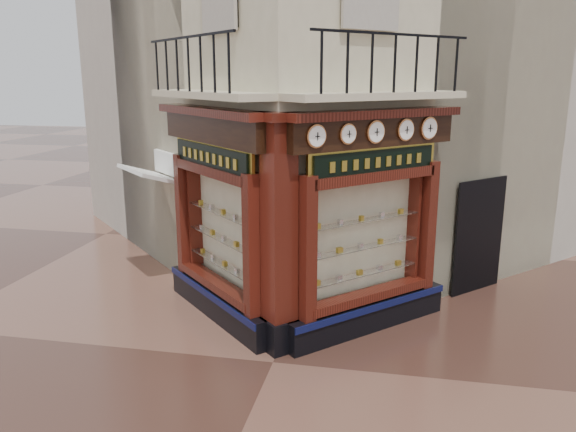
% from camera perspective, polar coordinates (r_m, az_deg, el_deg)
% --- Properties ---
extents(ground, '(80.00, 80.00, 0.00)m').
position_cam_1_polar(ground, '(9.41, -1.53, -14.64)').
color(ground, '#44281F').
rests_on(ground, ground).
extents(main_building, '(11.31, 11.31, 12.00)m').
position_cam_1_polar(main_building, '(14.41, 4.02, 19.89)').
color(main_building, beige).
rests_on(main_building, ground).
extents(neighbour_left, '(11.31, 11.31, 11.00)m').
position_cam_1_polar(neighbour_left, '(17.26, -3.47, 17.24)').
color(neighbour_left, '#BCB5A4').
rests_on(neighbour_left, ground).
extents(neighbour_right, '(11.31, 11.31, 11.00)m').
position_cam_1_polar(neighbour_right, '(16.73, 13.95, 16.98)').
color(neighbour_right, '#BCB5A4').
rests_on(neighbour_right, ground).
extents(shopfront_left, '(2.86, 2.86, 3.98)m').
position_cam_1_polar(shopfront_left, '(10.47, -7.24, -0.12)').
color(shopfront_left, black).
rests_on(shopfront_left, ground).
extents(shopfront_right, '(2.86, 2.86, 3.98)m').
position_cam_1_polar(shopfront_right, '(9.96, 8.32, -0.89)').
color(shopfront_right, black).
rests_on(shopfront_right, ground).
extents(corner_pilaster, '(0.85, 0.85, 3.98)m').
position_cam_1_polar(corner_pilaster, '(9.12, -0.92, -2.33)').
color(corner_pilaster, black).
rests_on(corner_pilaster, ground).
extents(balcony, '(5.94, 2.97, 1.03)m').
position_cam_1_polar(balcony, '(9.72, 0.27, 12.27)').
color(balcony, beige).
rests_on(balcony, ground).
extents(clock_a, '(0.29, 0.29, 0.36)m').
position_cam_1_polar(clock_a, '(8.68, 2.89, 8.10)').
color(clock_a, '#CC7E44').
rests_on(clock_a, ground).
extents(clock_b, '(0.27, 0.27, 0.33)m').
position_cam_1_polar(clock_b, '(9.07, 6.10, 8.29)').
color(clock_b, '#CC7E44').
rests_on(clock_b, ground).
extents(clock_c, '(0.31, 0.31, 0.38)m').
position_cam_1_polar(clock_c, '(9.45, 8.89, 8.43)').
color(clock_c, '#CC7E44').
rests_on(clock_c, ground).
extents(clock_d, '(0.30, 0.30, 0.38)m').
position_cam_1_polar(clock_d, '(9.93, 11.86, 8.56)').
color(clock_d, '#CC7E44').
rests_on(clock_d, ground).
extents(clock_e, '(0.32, 0.32, 0.40)m').
position_cam_1_polar(clock_e, '(10.35, 14.12, 8.65)').
color(clock_e, '#CC7E44').
rests_on(clock_e, ground).
extents(awning, '(1.85, 1.85, 0.38)m').
position_cam_1_polar(awning, '(13.27, -13.17, -6.26)').
color(awning, white).
rests_on(awning, ground).
extents(signboard_left, '(2.13, 2.13, 0.57)m').
position_cam_1_polar(signboard_left, '(10.22, -7.82, 5.94)').
color(signboard_left, gold).
rests_on(signboard_left, ground).
extents(signboard_right, '(2.05, 2.05, 0.55)m').
position_cam_1_polar(signboard_right, '(9.68, 8.86, 5.46)').
color(signboard_right, gold).
rests_on(signboard_right, ground).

